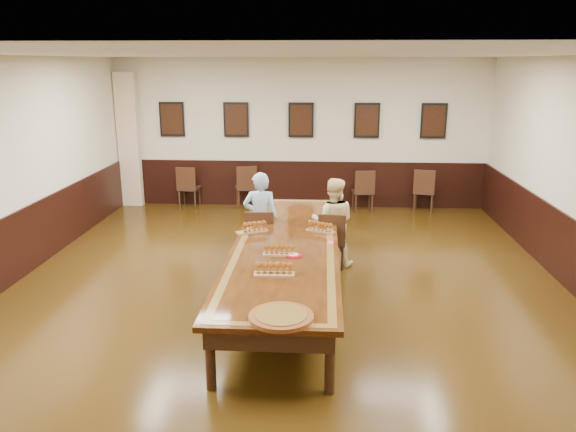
# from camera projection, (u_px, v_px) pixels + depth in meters

# --- Properties ---
(floor) EXTENTS (8.00, 10.00, 0.02)m
(floor) POSITION_uv_depth(u_px,v_px,m) (286.00, 296.00, 7.74)
(floor) COLOR black
(floor) RESTS_ON ground
(ceiling) EXTENTS (8.00, 10.00, 0.02)m
(ceiling) POSITION_uv_depth(u_px,v_px,m) (285.00, 54.00, 6.88)
(ceiling) COLOR white
(ceiling) RESTS_ON floor
(wall_back) EXTENTS (8.00, 0.02, 3.20)m
(wall_back) POSITION_uv_depth(u_px,v_px,m) (301.00, 134.00, 12.13)
(wall_back) COLOR beige
(wall_back) RESTS_ON floor
(wall_front) EXTENTS (8.00, 0.02, 3.20)m
(wall_front) POSITION_uv_depth(u_px,v_px,m) (211.00, 417.00, 2.49)
(wall_front) COLOR beige
(wall_front) RESTS_ON floor
(chair_man) EXTENTS (0.45, 0.49, 0.93)m
(chair_man) POSITION_uv_depth(u_px,v_px,m) (260.00, 238.00, 8.73)
(chair_man) COLOR black
(chair_man) RESTS_ON floor
(chair_woman) EXTENTS (0.45, 0.49, 0.89)m
(chair_woman) POSITION_uv_depth(u_px,v_px,m) (332.00, 239.00, 8.72)
(chair_woman) COLOR black
(chair_woman) RESTS_ON floor
(spare_chair_a) EXTENTS (0.46, 0.50, 0.92)m
(spare_chair_a) POSITION_uv_depth(u_px,v_px,m) (189.00, 187.00, 12.30)
(spare_chair_a) COLOR black
(spare_chair_a) RESTS_ON floor
(spare_chair_b) EXTENTS (0.54, 0.57, 0.94)m
(spare_chair_b) POSITION_uv_depth(u_px,v_px,m) (246.00, 186.00, 12.31)
(spare_chair_b) COLOR black
(spare_chair_b) RESTS_ON floor
(spare_chair_c) EXTENTS (0.48, 0.51, 0.91)m
(spare_chair_c) POSITION_uv_depth(u_px,v_px,m) (363.00, 190.00, 11.99)
(spare_chair_c) COLOR black
(spare_chair_c) RESTS_ON floor
(spare_chair_d) EXTENTS (0.54, 0.57, 0.93)m
(spare_chair_d) POSITION_uv_depth(u_px,v_px,m) (424.00, 190.00, 11.95)
(spare_chair_d) COLOR black
(spare_chair_d) RESTS_ON floor
(person_man) EXTENTS (0.56, 0.38, 1.49)m
(person_man) POSITION_uv_depth(u_px,v_px,m) (261.00, 219.00, 8.75)
(person_man) COLOR #4D8DC2
(person_man) RESTS_ON floor
(person_woman) EXTENTS (0.73, 0.59, 1.40)m
(person_woman) POSITION_uv_depth(u_px,v_px,m) (333.00, 222.00, 8.74)
(person_woman) COLOR #F9DD9B
(person_woman) RESTS_ON floor
(pink_phone) EXTENTS (0.08, 0.15, 0.01)m
(pink_phone) POSITION_uv_depth(u_px,v_px,m) (330.00, 243.00, 7.56)
(pink_phone) COLOR #F45171
(pink_phone) RESTS_ON conference_table
(curtain) EXTENTS (0.45, 0.18, 2.90)m
(curtain) POSITION_uv_depth(u_px,v_px,m) (129.00, 140.00, 12.21)
(curtain) COLOR #CEB38D
(curtain) RESTS_ON floor
(wainscoting) EXTENTS (8.00, 10.00, 1.00)m
(wainscoting) POSITION_uv_depth(u_px,v_px,m) (286.00, 261.00, 7.60)
(wainscoting) COLOR black
(wainscoting) RESTS_ON floor
(conference_table) EXTENTS (1.40, 5.00, 0.76)m
(conference_table) POSITION_uv_depth(u_px,v_px,m) (286.00, 254.00, 7.57)
(conference_table) COLOR black
(conference_table) RESTS_ON floor
(posters) EXTENTS (6.14, 0.04, 0.74)m
(posters) POSITION_uv_depth(u_px,v_px,m) (301.00, 120.00, 11.98)
(posters) COLOR black
(posters) RESTS_ON wall_back
(flight_a) EXTENTS (0.47, 0.32, 0.17)m
(flight_a) POSITION_uv_depth(u_px,v_px,m) (253.00, 228.00, 7.99)
(flight_a) COLOR #8F5F3C
(flight_a) RESTS_ON conference_table
(flight_b) EXTENTS (0.44, 0.30, 0.16)m
(flight_b) POSITION_uv_depth(u_px,v_px,m) (320.00, 227.00, 8.02)
(flight_b) COLOR #8F5F3C
(flight_b) RESTS_ON conference_table
(flight_c) EXTENTS (0.41, 0.13, 0.15)m
(flight_c) POSITION_uv_depth(u_px,v_px,m) (279.00, 250.00, 7.06)
(flight_c) COLOR #8F5F3C
(flight_c) RESTS_ON conference_table
(flight_d) EXTENTS (0.47, 0.16, 0.17)m
(flight_d) POSITION_uv_depth(u_px,v_px,m) (274.00, 269.00, 6.39)
(flight_d) COLOR #8F5F3C
(flight_d) RESTS_ON conference_table
(red_plate_grp) EXTENTS (0.22, 0.22, 0.03)m
(red_plate_grp) POSITION_uv_depth(u_px,v_px,m) (294.00, 255.00, 7.05)
(red_plate_grp) COLOR #AA0B17
(red_plate_grp) RESTS_ON conference_table
(carved_platter) EXTENTS (0.78, 0.78, 0.05)m
(carved_platter) POSITION_uv_depth(u_px,v_px,m) (281.00, 316.00, 5.34)
(carved_platter) COLOR #602E13
(carved_platter) RESTS_ON conference_table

